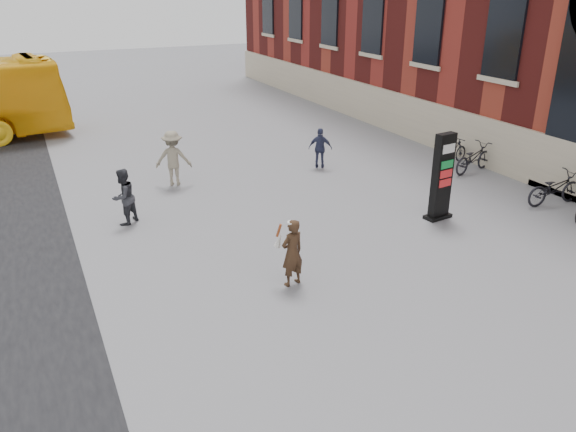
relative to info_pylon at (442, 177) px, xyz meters
name	(u,v)px	position (x,y,z in m)	size (l,w,h in m)	color
ground	(308,263)	(-4.70, -0.90, -1.25)	(100.00, 100.00, 0.00)	#9E9EA3
info_pylon	(442,177)	(0.00, 0.00, 0.00)	(0.85, 0.50, 2.51)	black
woman	(292,252)	(-5.49, -1.66, -0.44)	(0.69, 0.65, 1.58)	#372216
pedestrian_a	(123,197)	(-8.22, 3.47, -0.45)	(0.78, 0.61, 1.60)	#303137
pedestrian_b	(173,158)	(-6.11, 6.12, -0.33)	(1.19, 0.68, 1.84)	gray
pedestrian_c	(320,148)	(-0.80, 5.69, -0.52)	(0.86, 0.36, 1.46)	#303555
bike_4	(555,188)	(3.90, -0.64, -0.73)	(0.69, 1.97, 1.04)	black
bike_6	(473,158)	(3.90, 2.89, -0.73)	(0.69, 1.98, 1.04)	black
bike_7	(453,152)	(3.90, 3.94, -0.77)	(0.45, 1.59, 0.96)	black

